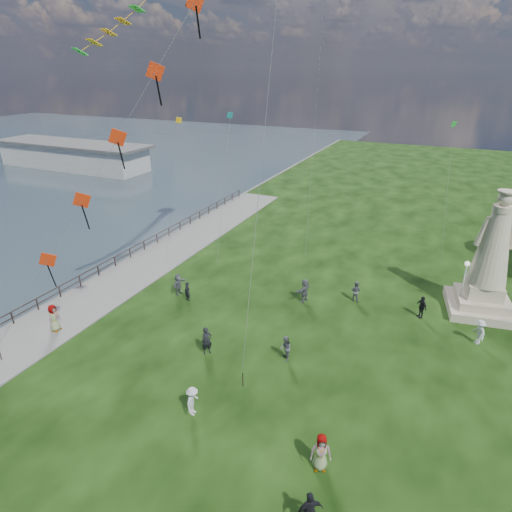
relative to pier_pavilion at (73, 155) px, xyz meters
The scene contains 18 objects.
waterfront 49.44m from the pier_pavilion, 41.92° to the right, with size 200.00×200.00×1.51m.
pier_pavilion is the anchor object (origin of this frame).
statue 69.01m from the pier_pavilion, 21.10° to the right, with size 4.96×4.96×8.81m.
lamppost 67.92m from the pier_pavilion, 21.96° to the right, with size 0.36×0.36×3.85m.
person_0 61.73m from the pier_pavilion, 37.12° to the right, with size 0.65×0.43×1.78m, color black.
person_1 64.65m from the pier_pavilion, 33.71° to the right, with size 0.78×0.48×1.60m, color #595960.
person_2 66.10m from the pier_pavilion, 39.31° to the right, with size 1.04×0.54×1.62m, color silver.
person_3 73.60m from the pier_pavilion, 37.70° to the right, with size 1.06×0.54×1.81m, color black.
person_4 71.67m from the pier_pavilion, 36.18° to the right, with size 0.91×0.56×1.86m, color #595960.
person_5 53.80m from the pier_pavilion, 36.13° to the right, with size 1.55×0.67×1.67m, color #595960.
person_6 55.12m from the pier_pavilion, 35.91° to the right, with size 0.56×0.37×1.53m, color black.
person_7 62.19m from the pier_pavilion, 25.83° to the right, with size 0.77×0.47×1.58m, color #595960.
person_8 70.56m from the pier_pavilion, 24.53° to the right, with size 1.08×0.56×1.67m, color silver.
person_9 66.58m from the pier_pavilion, 24.39° to the right, with size 0.96×0.49×1.63m, color black.
person_10 55.42m from the pier_pavilion, 45.29° to the right, with size 0.92×0.57×1.89m, color #595960.
person_11 59.91m from the pier_pavilion, 28.70° to the right, with size 1.67×0.72×1.81m, color #595960.
red_kite_train 58.79m from the pier_pavilion, 40.26° to the right, with size 9.55×9.35×19.54m.
small_kites 58.83m from the pier_pavilion, 19.42° to the right, with size 30.25×16.24×26.08m.
Camera 1 is at (8.85, -13.53, 15.99)m, focal length 30.00 mm.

